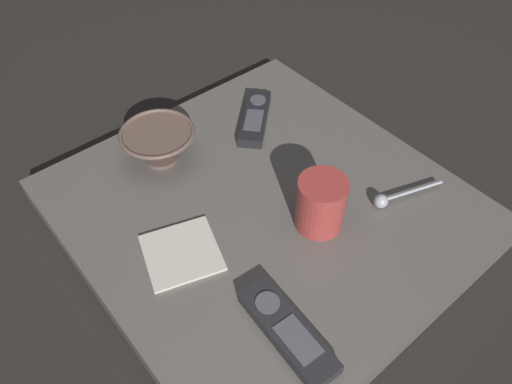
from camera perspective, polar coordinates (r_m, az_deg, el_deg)
ground_plane at (r=0.94m, az=0.93°, el=-3.09°), size 6.00×6.00×0.00m
table at (r=0.92m, az=0.95°, el=-2.12°), size 0.65×0.68×0.05m
cereal_bowl at (r=0.97m, az=-11.23°, el=5.55°), size 0.15×0.15×0.07m
coffee_mug at (r=0.84m, az=7.54°, el=-1.33°), size 0.09×0.09×0.10m
teaspoon at (r=0.92m, az=15.03°, el=-0.79°), size 0.14×0.06×0.03m
tv_remote_near at (r=1.05m, az=-0.11°, el=8.66°), size 0.16×0.15×0.02m
tv_remote_far at (r=0.74m, az=3.69°, el=-15.85°), size 0.07×0.18×0.03m
folded_napkin at (r=0.83m, az=-8.75°, el=-6.89°), size 0.15×0.15×0.01m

